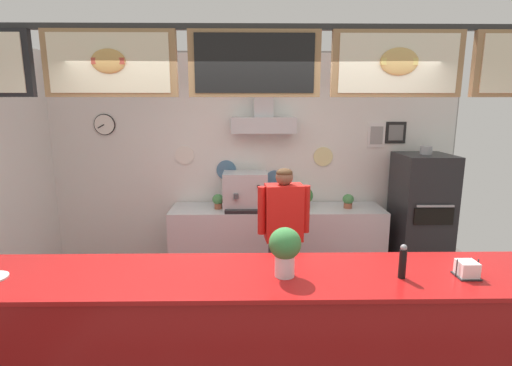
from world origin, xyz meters
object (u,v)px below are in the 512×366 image
(potted_thyme, at_px, (348,201))
(basil_vase, at_px, (285,250))
(pepper_grinder, at_px, (403,262))
(pizza_oven, at_px, (420,219))
(espresso_machine, at_px, (245,191))
(shop_worker, at_px, (283,240))
(potted_sage, at_px, (275,200))
(potted_rosemary, at_px, (218,201))
(potted_basil, at_px, (303,196))
(napkin_holder, at_px, (467,270))

(potted_thyme, distance_m, basil_vase, 2.49)
(potted_thyme, relative_size, pepper_grinder, 0.76)
(pizza_oven, bearing_deg, espresso_machine, 177.69)
(shop_worker, bearing_deg, potted_sage, -94.04)
(pizza_oven, bearing_deg, basil_vase, -131.12)
(potted_rosemary, relative_size, pepper_grinder, 0.79)
(potted_rosemary, distance_m, pepper_grinder, 2.72)
(pizza_oven, xyz_separation_m, potted_rosemary, (-2.54, 0.09, 0.22))
(shop_worker, bearing_deg, basil_vase, 79.68)
(potted_basil, bearing_deg, pizza_oven, -4.69)
(potted_sage, bearing_deg, potted_basil, 4.89)
(shop_worker, height_order, basil_vase, shop_worker)
(espresso_machine, bearing_deg, potted_thyme, -0.06)
(espresso_machine, xyz_separation_m, napkin_holder, (1.52, -2.30, -0.03))
(pizza_oven, distance_m, napkin_holder, 2.34)
(potted_thyme, height_order, potted_sage, potted_sage)
(potted_rosemary, bearing_deg, espresso_machine, 0.30)
(potted_sage, distance_m, napkin_holder, 2.58)
(potted_rosemary, bearing_deg, potted_thyme, 0.02)
(potted_thyme, bearing_deg, pepper_grinder, -95.56)
(potted_basil, height_order, pepper_grinder, pepper_grinder)
(shop_worker, xyz_separation_m, potted_basil, (0.33, 1.01, 0.22))
(pizza_oven, distance_m, potted_thyme, 0.93)
(potted_rosemary, bearing_deg, napkin_holder, -51.07)
(pizza_oven, height_order, potted_sage, pizza_oven)
(basil_vase, height_order, napkin_holder, basil_vase)
(pepper_grinder, bearing_deg, napkin_holder, 1.05)
(shop_worker, distance_m, potted_rosemary, 1.24)
(potted_rosemary, height_order, pepper_grinder, pepper_grinder)
(potted_basil, bearing_deg, espresso_machine, -177.54)
(napkin_holder, bearing_deg, potted_basil, 108.60)
(espresso_machine, relative_size, potted_thyme, 3.05)
(shop_worker, bearing_deg, potted_rosemary, -58.46)
(pizza_oven, xyz_separation_m, basil_vase, (-1.90, -2.18, 0.45))
(shop_worker, height_order, potted_sage, shop_worker)
(pizza_oven, relative_size, potted_thyme, 9.63)
(pepper_grinder, bearing_deg, potted_rosemary, 121.53)
(pepper_grinder, xyz_separation_m, napkin_holder, (0.44, 0.01, -0.07))
(potted_basil, height_order, potted_rosemary, potted_basil)
(shop_worker, bearing_deg, pepper_grinder, 111.26)
(potted_rosemary, relative_size, potted_sage, 0.93)
(pizza_oven, xyz_separation_m, shop_worker, (-1.80, -0.89, 0.05))
(potted_basil, bearing_deg, potted_rosemary, -178.23)
(espresso_machine, xyz_separation_m, pepper_grinder, (1.08, -2.31, 0.03))
(pizza_oven, relative_size, potted_rosemary, 9.34)
(potted_thyme, relative_size, potted_basil, 0.66)
(napkin_holder, bearing_deg, pizza_oven, 72.96)
(pizza_oven, height_order, napkin_holder, pizza_oven)
(potted_thyme, height_order, potted_rosemary, potted_rosemary)
(shop_worker, relative_size, potted_sage, 8.09)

